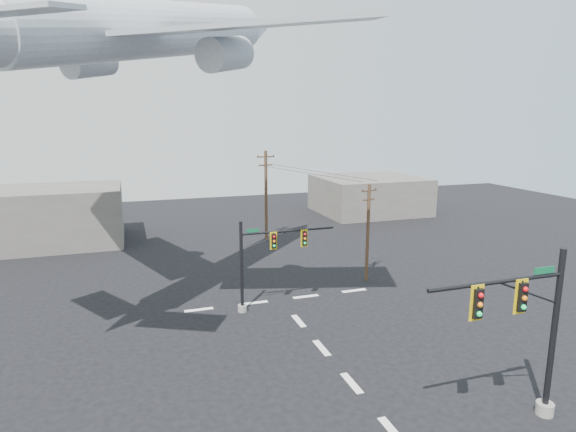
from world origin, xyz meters
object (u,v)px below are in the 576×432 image
object	(u,v)px
airliner	(153,31)
signal_mast_far	(263,261)
utility_pole_b	(266,194)
utility_pole_a	(368,231)
signal_mast_near	(530,334)

from	to	relation	value
airliner	signal_mast_far	bearing A→B (deg)	-63.81
utility_pole_b	signal_mast_far	bearing A→B (deg)	-112.30
signal_mast_far	utility_pole_a	distance (m)	10.25
utility_pole_b	airliner	world-z (taller)	airliner
airliner	utility_pole_a	bearing A→B (deg)	-42.26
signal_mast_near	utility_pole_b	world-z (taller)	utility_pole_b
signal_mast_near	utility_pole_b	size ratio (longest dim) A/B	0.80
signal_mast_near	utility_pole_a	world-z (taller)	utility_pole_a
signal_mast_far	utility_pole_a	size ratio (longest dim) A/B	0.88
signal_mast_far	utility_pole_b	world-z (taller)	utility_pole_b
signal_mast_far	airliner	xyz separation A→B (m)	(-6.37, 1.97, 15.02)
utility_pole_a	airliner	distance (m)	21.57
utility_pole_a	airliner	world-z (taller)	airliner
signal_mast_far	utility_pole_b	distance (m)	19.58
signal_mast_near	airliner	bearing A→B (deg)	127.69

